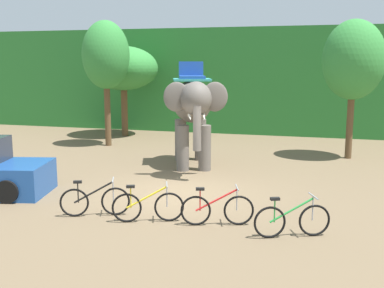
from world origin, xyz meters
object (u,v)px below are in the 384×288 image
tree_far_right (123,69)px  tree_left (354,60)px  bike_green (292,220)px  elephant (193,106)px  tree_center_left (106,56)px  bike_red (217,209)px  bike_yellow (148,206)px  bike_black (95,201)px

tree_far_right → tree_left: (10.87, -2.98, 0.38)m
tree_left → bike_green: (-1.59, -9.26, -3.44)m
tree_far_right → elephant: bearing=-48.9°
tree_center_left → bike_red: (7.10, -9.04, -3.65)m
bike_red → bike_green: (1.72, -0.30, 0.00)m
tree_far_right → tree_center_left: (0.46, -2.91, 0.60)m
tree_left → bike_red: bearing=-110.3°
tree_center_left → bike_green: tree_center_left is taller
tree_center_left → tree_left: (10.41, -0.07, -0.22)m
tree_center_left → elephant: bearing=-33.5°
tree_far_right → elephant: tree_far_right is taller
tree_left → bike_yellow: 10.98m
tree_center_left → bike_yellow: size_ratio=3.43×
tree_far_right → bike_yellow: bearing=-64.0°
tree_center_left → bike_red: size_ratio=3.38×
bike_red → bike_black: bearing=-177.1°
bike_red → tree_center_left: bearing=128.2°
bike_red → bike_green: size_ratio=1.03×
bike_red → elephant: bearing=110.8°
tree_left → bike_green: tree_left is taller
tree_center_left → bike_yellow: tree_center_left is taller
bike_black → bike_yellow: size_ratio=0.99×
bike_yellow → bike_green: size_ratio=1.02×
tree_far_right → tree_center_left: tree_center_left is taller
bike_yellow → bike_red: bearing=7.4°
elephant → bike_green: 7.47m
tree_left → bike_green: bearing=-99.8°
elephant → tree_center_left: bearing=146.5°
elephant → bike_red: 6.46m
tree_far_right → tree_center_left: 3.01m
tree_left → bike_green: size_ratio=3.37×
tree_center_left → tree_far_right: bearing=99.0°
tree_left → elephant: 6.57m
tree_center_left → bike_black: (4.05, -9.19, -3.65)m
tree_left → bike_red: (-3.32, -8.97, -3.44)m
elephant → tree_far_right: bearing=131.1°
bike_black → bike_red: size_ratio=0.97×
elephant → bike_black: (-0.85, -5.95, -1.82)m
tree_center_left → bike_red: bearing=-51.8°
elephant → bike_red: size_ratio=2.56×
bike_black → bike_yellow: same height
bike_yellow → tree_left: bearing=61.7°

